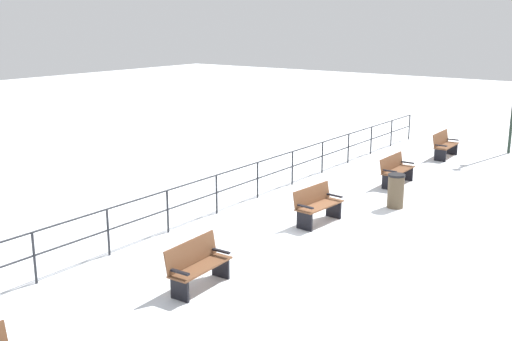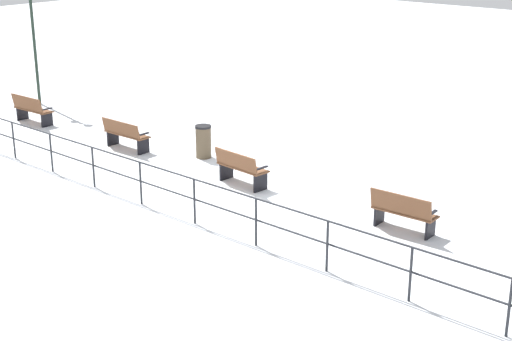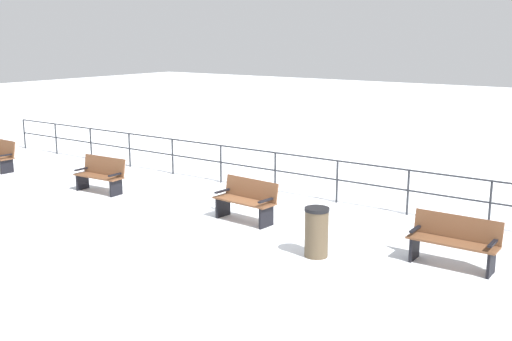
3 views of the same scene
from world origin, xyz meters
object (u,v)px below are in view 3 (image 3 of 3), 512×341
(bench_fourth, at_px, (454,240))
(trash_bin, at_px, (317,232))
(bench_third, at_px, (246,200))
(bench_second, at_px, (101,174))

(bench_fourth, distance_m, trash_bin, 2.42)
(bench_third, distance_m, bench_fourth, 4.58)
(bench_third, distance_m, trash_bin, 2.58)
(bench_fourth, bearing_deg, bench_second, -90.12)
(bench_third, relative_size, trash_bin, 1.60)
(trash_bin, bearing_deg, bench_fourth, 113.81)
(bench_third, relative_size, bench_fourth, 0.96)
(bench_second, relative_size, bench_fourth, 0.93)
(bench_second, height_order, trash_bin, trash_bin)
(bench_third, bearing_deg, trash_bin, 70.73)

